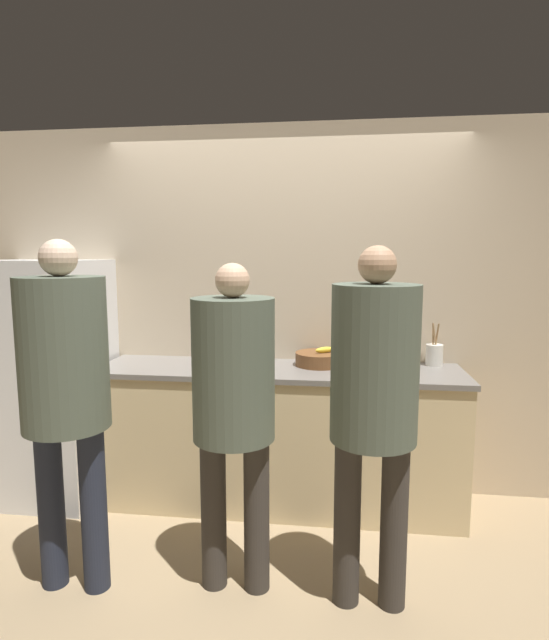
{
  "coord_description": "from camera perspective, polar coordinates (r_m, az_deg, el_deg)",
  "views": [
    {
      "loc": [
        0.39,
        -2.89,
        1.71
      ],
      "look_at": [
        0.0,
        0.14,
        1.3
      ],
      "focal_mm": 28.0,
      "sensor_mm": 36.0,
      "label": 1
    }
  ],
  "objects": [
    {
      "name": "ground_plane",
      "position": [
        3.38,
        -0.34,
        -22.71
      ],
      "size": [
        14.0,
        14.0,
        0.0
      ],
      "primitive_type": "plane",
      "color": "#9E8460"
    },
    {
      "name": "wall_back",
      "position": [
        3.6,
        1.06,
        1.1
      ],
      "size": [
        5.2,
        0.06,
        2.6
      ],
      "color": "#C6B293",
      "rests_on": "ground_plane"
    },
    {
      "name": "counter",
      "position": [
        3.5,
        0.46,
        -13.02
      ],
      "size": [
        2.44,
        0.64,
        0.95
      ],
      "color": "beige",
      "rests_on": "ground_plane"
    },
    {
      "name": "refrigerator",
      "position": [
        3.88,
        -24.6,
        -6.14
      ],
      "size": [
        0.78,
        0.72,
        1.66
      ],
      "color": "white",
      "rests_on": "ground_plane"
    },
    {
      "name": "person_left",
      "position": [
        2.66,
        -22.82,
        -6.13
      ],
      "size": [
        0.42,
        0.42,
        1.78
      ],
      "color": "#232838",
      "rests_on": "ground_plane"
    },
    {
      "name": "person_center",
      "position": [
        2.48,
        -4.69,
        -8.41
      ],
      "size": [
        0.41,
        0.41,
        1.66
      ],
      "color": "#38332D",
      "rests_on": "ground_plane"
    },
    {
      "name": "person_right",
      "position": [
        2.38,
        11.29,
        -7.93
      ],
      "size": [
        0.4,
        0.4,
        1.75
      ],
      "color": "#38332D",
      "rests_on": "ground_plane"
    },
    {
      "name": "fruit_bowl",
      "position": [
        3.43,
        5.12,
        -4.43
      ],
      "size": [
        0.32,
        0.32,
        0.13
      ],
      "color": "brown",
      "rests_on": "counter"
    },
    {
      "name": "utensil_crock",
      "position": [
        3.58,
        17.8,
        -3.74
      ],
      "size": [
        0.11,
        0.11,
        0.29
      ],
      "color": "silver",
      "rests_on": "counter"
    },
    {
      "name": "bottle_green",
      "position": [
        3.24,
        -4.75,
        -4.21
      ],
      "size": [
        0.07,
        0.07,
        0.24
      ],
      "color": "#236033",
      "rests_on": "counter"
    },
    {
      "name": "bottle_amber",
      "position": [
        3.18,
        -2.85,
        -5.12
      ],
      "size": [
        0.08,
        0.08,
        0.15
      ],
      "color": "brown",
      "rests_on": "counter"
    },
    {
      "name": "cup_red",
      "position": [
        3.55,
        -7.86,
        -4.11
      ],
      "size": [
        0.09,
        0.09,
        0.08
      ],
      "color": "#A33D33",
      "rests_on": "counter"
    }
  ]
}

